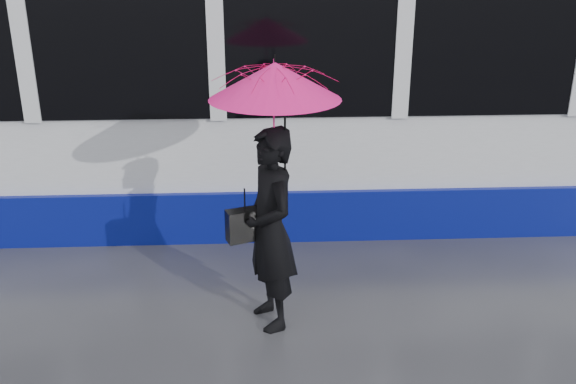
{
  "coord_description": "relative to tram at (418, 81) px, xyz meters",
  "views": [
    {
      "loc": [
        -0.16,
        -5.61,
        3.27
      ],
      "look_at": [
        0.13,
        0.02,
        1.1
      ],
      "focal_mm": 40.0,
      "sensor_mm": 36.0,
      "label": 1
    }
  ],
  "objects": [
    {
      "name": "ground",
      "position": [
        -1.93,
        -2.5,
        -1.64
      ],
      "size": [
        90.0,
        90.0,
        0.0
      ],
      "primitive_type": "plane",
      "color": "#2D2D32",
      "rests_on": "ground"
    },
    {
      "name": "rails",
      "position": [
        -1.93,
        -0.0,
        -1.63
      ],
      "size": [
        34.0,
        1.51,
        0.02
      ],
      "color": "#3F3D38",
      "rests_on": "ground"
    },
    {
      "name": "tram",
      "position": [
        0.0,
        0.0,
        0.0
      ],
      "size": [
        26.0,
        2.56,
        3.35
      ],
      "color": "white",
      "rests_on": "ground"
    },
    {
      "name": "woman",
      "position": [
        -1.98,
        -2.96,
        -0.71
      ],
      "size": [
        0.65,
        0.79,
        1.86
      ],
      "primitive_type": "imported",
      "rotation": [
        0.0,
        0.0,
        -1.23
      ],
      "color": "black",
      "rests_on": "ground"
    },
    {
      "name": "umbrella",
      "position": [
        -1.93,
        -2.96,
        0.4
      ],
      "size": [
        1.4,
        1.4,
        1.26
      ],
      "rotation": [
        0.0,
        0.0,
        0.34
      ],
      "color": "#FF154E",
      "rests_on": "ground"
    },
    {
      "name": "handbag",
      "position": [
        -2.2,
        -2.94,
        -0.66
      ],
      "size": [
        0.36,
        0.25,
        0.47
      ],
      "rotation": [
        0.0,
        0.0,
        0.34
      ],
      "color": "black",
      "rests_on": "ground"
    }
  ]
}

